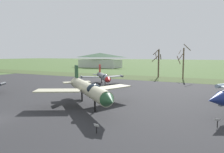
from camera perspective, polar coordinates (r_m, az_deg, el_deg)
The scene contains 10 objects.
asphalt_apron at distance 34.78m, azimuth -10.04°, elevation -5.11°, with size 86.94×48.21×0.05m, color #28282B.
grass_verge_strip at distance 61.31m, azimuth 7.04°, elevation -0.33°, with size 146.94×12.00×0.06m, color #3C4C27.
info_placard_front_left at distance 21.76m, azimuth 26.55°, elevation -10.90°, with size 0.47×0.27×0.87m.
jet_fighter_front_right at distance 26.80m, azimuth -6.41°, elevation -3.35°, with size 13.43×12.39×5.01m.
info_placard_front_right at distance 18.18m, azimuth -4.21°, elevation -13.60°, with size 0.47×0.22×0.88m.
jet_fighter_rear_center at distance 46.34m, azimuth -2.34°, elevation -0.05°, with size 10.43×11.13×4.30m.
info_placard_rear_center at distance 38.48m, azimuth -2.64°, elevation -2.95°, with size 0.63×0.36×1.08m.
bare_tree_far_left at distance 63.54m, azimuth 12.34°, elevation 3.88°, with size 2.77×3.16×8.39m.
bare_tree_left_of_center at distance 60.28m, azimuth 18.58°, elevation 3.85°, with size 3.68×3.23×9.41m.
visitor_building at distance 111.56m, azimuth -3.29°, elevation 4.38°, with size 23.50×11.22×7.64m.
Camera 1 is at (20.53, -12.83, 6.58)m, focal length 33.92 mm.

